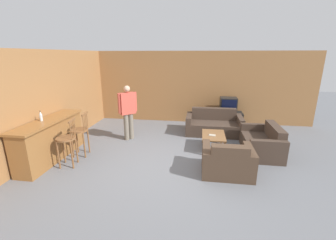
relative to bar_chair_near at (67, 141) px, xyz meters
name	(u,v)px	position (x,y,z in m)	size (l,w,h in m)	color
ground_plane	(167,165)	(2.23, 0.35, -0.60)	(24.00, 24.00, 0.00)	slate
wall_back	(182,87)	(2.23, 3.97, 0.70)	(9.40, 0.08, 2.60)	#9E6B3D
wall_left	(67,96)	(-0.93, 1.66, 0.70)	(0.08, 8.61, 2.60)	#9E6B3D
bar_counter	(51,140)	(-0.59, 0.26, -0.09)	(0.55, 2.10, 1.00)	brown
bar_chair_near	(67,141)	(0.00, 0.00, 0.00)	(0.49, 0.49, 1.11)	brown
bar_chair_mid	(80,133)	(0.00, 0.57, 0.00)	(0.47, 0.47, 1.11)	brown
couch_far	(214,125)	(3.40, 2.72, -0.32)	(1.76, 0.91, 0.78)	#423328
armchair_near	(227,162)	(3.56, 0.14, -0.32)	(1.06, 0.87, 0.76)	#4C3828
loveseat_right	(263,143)	(4.59, 1.38, -0.32)	(0.84, 1.45, 0.75)	#423328
coffee_table	(213,137)	(3.33, 1.44, -0.25)	(0.60, 0.91, 0.41)	brown
tv_unit	(227,119)	(3.91, 3.56, -0.34)	(1.01, 0.55, 0.52)	black
tv	(228,105)	(3.91, 3.55, 0.18)	(0.57, 0.46, 0.52)	black
bottle	(41,116)	(-0.68, 0.17, 0.51)	(0.06, 0.06, 0.24)	silver
book_on_table	(212,135)	(3.29, 1.36, -0.17)	(0.19, 0.16, 0.02)	#B7AD99
person_by_window	(128,110)	(0.85, 1.82, 0.32)	(0.46, 0.43, 1.63)	#756B5B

